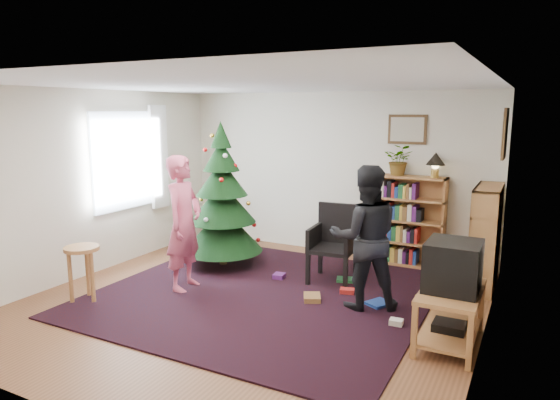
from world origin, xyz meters
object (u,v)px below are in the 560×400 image
at_px(christmas_tree, 222,207).
at_px(table_lamp, 436,161).
at_px(crt_tv, 453,266).
at_px(picture_right, 505,133).
at_px(bookshelf_right, 486,236).
at_px(potted_plant, 399,160).
at_px(tv_stand, 450,311).
at_px(picture_back, 407,129).
at_px(armchair, 336,240).
at_px(person_by_chair, 365,238).
at_px(person_standing, 184,223).
at_px(bookshelf_back, 411,220).
at_px(stool, 82,259).

relative_size(christmas_tree, table_lamp, 5.93).
xyz_separation_m(christmas_tree, crt_tv, (3.31, -1.06, -0.08)).
xyz_separation_m(picture_right, bookshelf_right, (-0.14, 0.08, -1.29)).
xyz_separation_m(bookshelf_right, potted_plant, (-1.25, 0.51, 0.86)).
relative_size(tv_stand, potted_plant, 2.17).
relative_size(picture_back, tv_stand, 0.57).
height_order(picture_right, christmas_tree, picture_right).
distance_m(picture_right, armchair, 2.42).
bearing_deg(christmas_tree, tv_stand, -17.78).
bearing_deg(picture_right, picture_back, 151.31).
relative_size(picture_back, potted_plant, 1.24).
xyz_separation_m(picture_right, person_by_chair, (-1.27, -1.26, -1.13)).
height_order(picture_right, person_by_chair, picture_right).
bearing_deg(bookshelf_right, person_by_chair, 139.81).
bearing_deg(bookshelf_right, tv_stand, 176.26).
relative_size(picture_back, picture_right, 0.92).
bearing_deg(person_standing, christmas_tree, -0.57).
distance_m(bookshelf_back, armchair, 1.34).
relative_size(bookshelf_back, table_lamp, 3.72).
xyz_separation_m(christmas_tree, bookshelf_back, (2.39, 1.28, -0.20)).
height_order(christmas_tree, table_lamp, christmas_tree).
distance_m(tv_stand, crt_tv, 0.45).
bearing_deg(bookshelf_back, picture_right, -26.46).
xyz_separation_m(bookshelf_back, armchair, (-0.71, -1.13, -0.12)).
bearing_deg(potted_plant, tv_stand, -64.22).
relative_size(christmas_tree, bookshelf_right, 1.59).
relative_size(picture_back, crt_tv, 1.03).
xyz_separation_m(crt_tv, stool, (-3.98, -0.85, -0.27)).
bearing_deg(armchair, table_lamp, 44.02).
xyz_separation_m(person_by_chair, table_lamp, (0.39, 1.85, 0.72)).
relative_size(stool, person_standing, 0.39).
height_order(bookshelf_back, tv_stand, bookshelf_back).
height_order(stool, table_lamp, table_lamp).
bearing_deg(person_standing, picture_back, -48.51).
height_order(bookshelf_back, stool, bookshelf_back).
bearing_deg(person_by_chair, person_standing, -15.16).
distance_m(picture_back, armchair, 1.97).
bearing_deg(table_lamp, bookshelf_right, -34.02).
height_order(bookshelf_back, bookshelf_right, same).
bearing_deg(armchair, bookshelf_back, 53.67).
distance_m(picture_back, person_by_chair, 2.29).
distance_m(bookshelf_right, tv_stand, 1.87).
distance_m(stool, table_lamp, 4.74).
xyz_separation_m(picture_right, tv_stand, (-0.26, -1.75, -1.62)).
bearing_deg(picture_back, table_lamp, -17.07).
height_order(picture_back, picture_right, picture_right).
relative_size(picture_right, bookshelf_back, 0.46).
distance_m(bookshelf_back, table_lamp, 0.92).
height_order(bookshelf_back, armchair, bookshelf_back).
height_order(christmas_tree, crt_tv, christmas_tree).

